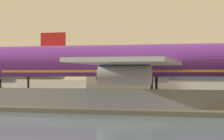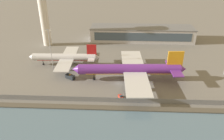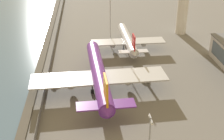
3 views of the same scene
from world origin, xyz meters
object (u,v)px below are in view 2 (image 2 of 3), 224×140
(baggage_tug, at_px, (121,97))
(ops_van, at_px, (70,77))
(passenger_jet_silver, at_px, (65,57))
(control_tower, at_px, (43,11))
(cargo_jet_purple, at_px, (131,69))
(apron_light_mast_apron_east, at_px, (51,49))

(baggage_tug, xyz_separation_m, ops_van, (-26.44, 16.60, 0.47))
(passenger_jet_silver, xyz_separation_m, ops_van, (6.13, -16.02, -3.69))
(ops_van, relative_size, control_tower, 0.13)
(cargo_jet_purple, height_order, control_tower, control_tower)
(ops_van, height_order, apron_light_mast_apron_east, apron_light_mast_apron_east)
(cargo_jet_purple, relative_size, passenger_jet_silver, 1.39)
(cargo_jet_purple, distance_m, ops_van, 31.74)
(passenger_jet_silver, distance_m, control_tower, 43.13)
(passenger_jet_silver, height_order, apron_light_mast_apron_east, apron_light_mast_apron_east)
(cargo_jet_purple, bearing_deg, passenger_jet_silver, 157.23)
(ops_van, bearing_deg, baggage_tug, -32.13)
(ops_van, xyz_separation_m, apron_light_mast_apron_east, (-11.26, 8.10, 12.07))
(apron_light_mast_apron_east, bearing_deg, baggage_tug, -33.24)
(ops_van, xyz_separation_m, control_tower, (-26.99, 48.43, 23.04))
(apron_light_mast_apron_east, bearing_deg, ops_van, -35.74)
(passenger_jet_silver, relative_size, baggage_tug, 11.65)
(baggage_tug, xyz_separation_m, apron_light_mast_apron_east, (-37.70, 24.70, 12.55))
(passenger_jet_silver, height_order, baggage_tug, passenger_jet_silver)
(control_tower, bearing_deg, baggage_tug, -50.59)
(ops_van, bearing_deg, apron_light_mast_apron_east, 144.26)
(baggage_tug, xyz_separation_m, control_tower, (-53.43, 65.03, 23.51))
(ops_van, relative_size, apron_light_mast_apron_east, 0.23)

